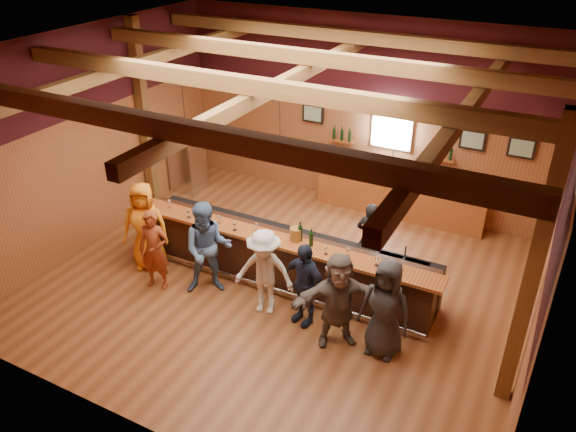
{
  "coord_description": "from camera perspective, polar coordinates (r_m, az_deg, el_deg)",
  "views": [
    {
      "loc": [
        4.28,
        -7.98,
        6.51
      ],
      "look_at": [
        0.0,
        0.3,
        1.35
      ],
      "focal_mm": 35.0,
      "sensor_mm": 36.0,
      "label": 1
    }
  ],
  "objects": [
    {
      "name": "bottle_b",
      "position": [
        10.13,
        2.37,
        -2.35
      ],
      "size": [
        0.08,
        0.08,
        0.35
      ],
      "color": "black",
      "rests_on": "bar_counter"
    },
    {
      "name": "customer_brown",
      "position": [
        9.31,
        5.13,
        -8.49
      ],
      "size": [
        1.61,
        1.33,
        1.73
      ],
      "primitive_type": "imported",
      "rotation": [
        0.0,
        0.0,
        0.6
      ],
      "color": "#61564E",
      "rests_on": "ground"
    },
    {
      "name": "customer_navy",
      "position": [
        9.75,
        1.65,
        -6.91
      ],
      "size": [
        1.01,
        0.64,
        1.6
      ],
      "primitive_type": "imported",
      "rotation": [
        0.0,
        0.0,
        -0.29
      ],
      "color": "#1B2237",
      "rests_on": "ground"
    },
    {
      "name": "pendant_lights",
      "position": [
        9.82,
        -0.81,
        6.19
      ],
      "size": [
        4.24,
        0.24,
        1.37
      ],
      "color": "black",
      "rests_on": "room"
    },
    {
      "name": "back_bar_cabinet",
      "position": [
        13.52,
        11.25,
        1.87
      ],
      "size": [
        4.0,
        0.52,
        0.95
      ],
      "color": "brown",
      "rests_on": "ground"
    },
    {
      "name": "glass_g",
      "position": [
        9.88,
        6.14,
        -3.47
      ],
      "size": [
        0.08,
        0.08,
        0.18
      ],
      "color": "silver",
      "rests_on": "bar_counter"
    },
    {
      "name": "glass_b",
      "position": [
        11.2,
        -10.08,
        0.48
      ],
      "size": [
        0.09,
        0.09,
        0.2
      ],
      "color": "silver",
      "rests_on": "bar_counter"
    },
    {
      "name": "customer_dark",
      "position": [
        9.2,
        9.86,
        -9.26
      ],
      "size": [
        0.9,
        0.61,
        1.77
      ],
      "primitive_type": "imported",
      "rotation": [
        0.0,
        0.0,
        -0.06
      ],
      "color": "#262629",
      "rests_on": "ground"
    },
    {
      "name": "bar_counter",
      "position": [
        10.96,
        -0.28,
        -4.15
      ],
      "size": [
        6.3,
        1.07,
        1.11
      ],
      "color": "black",
      "rests_on": "ground"
    },
    {
      "name": "window",
      "position": [
        13.2,
        10.54,
        8.73
      ],
      "size": [
        0.95,
        0.09,
        0.95
      ],
      "color": "silver",
      "rests_on": "room"
    },
    {
      "name": "customer_orange",
      "position": [
        11.52,
        -14.31,
        -0.99
      ],
      "size": [
        1.08,
        0.94,
        1.86
      ],
      "primitive_type": "imported",
      "rotation": [
        0.0,
        0.0,
        0.47
      ],
      "color": "orange",
      "rests_on": "ground"
    },
    {
      "name": "bartender",
      "position": [
        11.19,
        8.3,
        -2.26
      ],
      "size": [
        0.57,
        0.39,
        1.54
      ],
      "primitive_type": "imported",
      "rotation": [
        0.0,
        0.0,
        3.18
      ],
      "color": "black",
      "rests_on": "ground"
    },
    {
      "name": "customer_denim",
      "position": [
        10.54,
        -8.14,
        -3.3
      ],
      "size": [
        1.15,
        1.08,
        1.87
      ],
      "primitive_type": "imported",
      "rotation": [
        0.0,
        0.0,
        0.54
      ],
      "color": "#4A6995",
      "rests_on": "ground"
    },
    {
      "name": "customer_white",
      "position": [
        9.97,
        -2.42,
        -5.74
      ],
      "size": [
        1.19,
        0.84,
        1.68
      ],
      "primitive_type": "imported",
      "rotation": [
        0.0,
        0.0,
        0.21
      ],
      "color": "silver",
      "rests_on": "ground"
    },
    {
      "name": "customer_redvest",
      "position": [
        10.9,
        -13.43,
        -3.39
      ],
      "size": [
        0.68,
        0.53,
        1.64
      ],
      "primitive_type": "imported",
      "rotation": [
        0.0,
        0.0,
        0.25
      ],
      "color": "maroon",
      "rests_on": "ground"
    },
    {
      "name": "glass_e",
      "position": [
        10.6,
        -3.22,
        -0.92
      ],
      "size": [
        0.08,
        0.08,
        0.17
      ],
      "color": "silver",
      "rests_on": "bar_counter"
    },
    {
      "name": "glass_f",
      "position": [
        9.91,
        3.89,
        -3.28
      ],
      "size": [
        0.08,
        0.08,
        0.18
      ],
      "color": "silver",
      "rests_on": "bar_counter"
    },
    {
      "name": "bottle_a",
      "position": [
        10.27,
        1.24,
        -1.75
      ],
      "size": [
        0.09,
        0.09,
        0.39
      ],
      "color": "black",
      "rests_on": "bar_counter"
    },
    {
      "name": "glass_h",
      "position": [
        9.69,
        9.04,
        -4.3
      ],
      "size": [
        0.09,
        0.09,
        0.2
      ],
      "color": "silver",
      "rests_on": "bar_counter"
    },
    {
      "name": "wine_shelves",
      "position": [
        13.29,
        10.28,
        6.91
      ],
      "size": [
        3.0,
        0.18,
        0.3
      ],
      "color": "brown",
      "rests_on": "room"
    },
    {
      "name": "glass_a",
      "position": [
        11.65,
        -12.0,
        1.41
      ],
      "size": [
        0.08,
        0.08,
        0.19
      ],
      "color": "silver",
      "rests_on": "bar_counter"
    },
    {
      "name": "ice_bucket",
      "position": [
        10.3,
        0.8,
        -1.85
      ],
      "size": [
        0.22,
        0.22,
        0.24
      ],
      "primitive_type": "cylinder",
      "color": "brown",
      "rests_on": "bar_counter"
    },
    {
      "name": "glass_c",
      "position": [
        10.92,
        -7.03,
        -0.15
      ],
      "size": [
        0.08,
        0.08,
        0.17
      ],
      "color": "silver",
      "rests_on": "bar_counter"
    },
    {
      "name": "glass_d",
      "position": [
        10.64,
        -5.48,
        -0.78
      ],
      "size": [
        0.09,
        0.09,
        0.2
      ],
      "color": "silver",
      "rests_on": "bar_counter"
    },
    {
      "name": "framed_pictures",
      "position": [
        12.97,
        14.21,
        8.2
      ],
      "size": [
        5.35,
        0.05,
        0.45
      ],
      "color": "black",
      "rests_on": "room"
    },
    {
      "name": "room",
      "position": [
        9.69,
        -0.67,
        9.06
      ],
      "size": [
        9.04,
        9.0,
        4.52
      ],
      "color": "brown",
      "rests_on": "ground"
    },
    {
      "name": "stainless_fridge",
      "position": [
        14.62,
        -10.24,
        5.92
      ],
      "size": [
        0.7,
        0.7,
        1.8
      ],
      "primitive_type": "cube",
      "color": "silver",
      "rests_on": "ground"
    }
  ]
}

